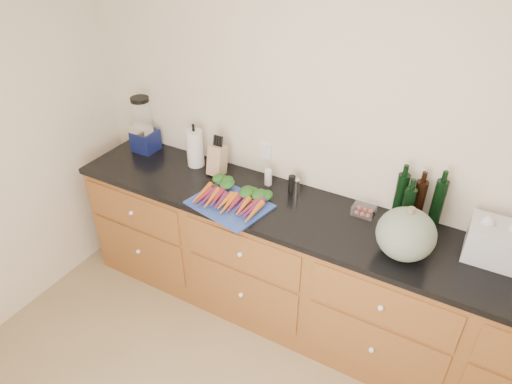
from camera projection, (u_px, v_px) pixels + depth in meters
The scene contains 15 objects.
wall_back at pixel (354, 147), 2.83m from camera, with size 4.10×0.05×2.60m, color beige.
cabinets at pixel (322, 279), 3.06m from camera, with size 3.60×0.64×0.90m.
countertop at pixel (329, 223), 2.80m from camera, with size 3.64×0.62×0.04m, color black.
cutting_board at pixel (229, 204), 2.92m from camera, with size 0.48×0.37×0.01m, color #274299.
carrots at pixel (232, 198), 2.93m from camera, with size 0.46×0.32×0.06m.
squash at pixel (406, 234), 2.45m from camera, with size 0.32×0.32×0.29m, color #5D6D5C.
blender_appliance at pixel (144, 128), 3.44m from camera, with size 0.17×0.17×0.43m.
paper_towel at pixel (195, 148), 3.28m from camera, with size 0.12×0.12×0.27m, color silver.
knife_block at pixel (217, 160), 3.20m from camera, with size 0.11×0.11×0.21m, color tan.
grinder_salt at pixel (268, 177), 3.10m from camera, with size 0.05×0.05×0.11m, color silver.
grinder_pepper at pixel (292, 184), 3.03m from camera, with size 0.05×0.05×0.12m, color black.
canister_chrome at pixel (296, 186), 3.02m from camera, with size 0.04×0.04×0.10m, color silver.
tomato_box at pixel (364, 210), 2.83m from camera, with size 0.14×0.11×0.06m, color white.
bottles at pixel (416, 204), 2.67m from camera, with size 0.28×0.14×0.34m.
grocery_bag at pixel (495, 243), 2.45m from camera, with size 0.29×0.23×0.21m, color silver, non-canonical shape.
Camera 1 is at (0.70, -0.86, 2.63)m, focal length 32.00 mm.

